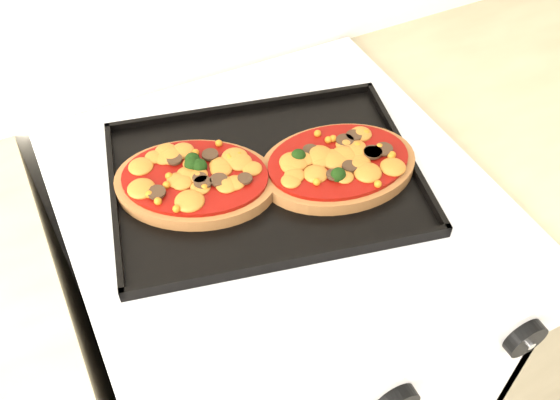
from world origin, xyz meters
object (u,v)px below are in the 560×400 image
pizza_right (338,164)px  stove (278,346)px  pizza_left (195,180)px  baking_tray (265,176)px

pizza_right → stove: bearing=169.1°
pizza_left → pizza_right: size_ratio=0.99×
stove → pizza_left: (-0.11, 0.04, 0.48)m
stove → pizza_left: size_ratio=3.98×
pizza_right → pizza_left: bearing=162.7°
stove → baking_tray: (-0.01, 0.02, 0.47)m
stove → pizza_right: 0.49m
pizza_right → baking_tray: bearing=159.3°
pizza_left → pizza_right: (0.20, -0.06, 0.00)m
baking_tray → pizza_left: pizza_left is taller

